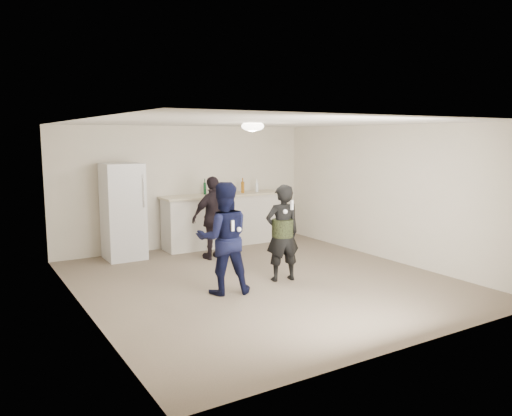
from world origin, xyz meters
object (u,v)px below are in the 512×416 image
shaker (212,191)px  spectator (214,218)px  fridge (123,211)px  man (223,238)px  woman (282,233)px  counter (224,221)px

shaker → spectator: 1.04m
fridge → man: 2.91m
woman → spectator: size_ratio=0.99×
man → spectator: bearing=-95.5°
shaker → spectator: size_ratio=0.11×
man → woman: bearing=-157.7°
spectator → man: bearing=63.7°
shaker → spectator: spectator is taller
counter → shaker: 0.73m
counter → man: 3.30m
man → counter: bearing=-100.3°
man → spectator: 2.12m
woman → spectator: bearing=-71.0°
shaker → man: (-1.21, -2.83, -0.35)m
fridge → shaker: (1.84, -0.01, 0.28)m
man → woman: size_ratio=1.06×
fridge → shaker: fridge is taller
shaker → woman: (-0.11, -2.74, -0.40)m
counter → shaker: bearing=-166.0°
woman → spectator: spectator is taller
shaker → man: man is taller
fridge → spectator: fridge is taller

